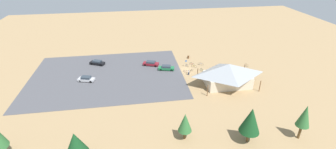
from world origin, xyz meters
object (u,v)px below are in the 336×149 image
at_px(bicycle_teal_edge_south, 254,72).
at_px(bicycle_yellow_near_porch, 237,71).
at_px(bicycle_white_back_row, 239,68).
at_px(bicycle_orange_trailside, 246,65).
at_px(bicycle_yellow_by_bin, 194,66).
at_px(bicycle_black_yard_right, 191,70).
at_px(pine_east, 305,116).
at_px(bike_pavilion, 228,73).
at_px(car_maroon_inner_stall, 151,63).
at_px(lot_sign, 186,62).
at_px(car_green_second_row, 166,68).
at_px(bicycle_blue_mid_cluster, 201,64).
at_px(visitor_near_lot, 189,72).
at_px(car_silver_back_corner, 86,79).
at_px(car_black_near_entry, 97,63).
at_px(pine_midwest, 76,144).
at_px(pine_west, 185,123).
at_px(trash_bin, 188,57).
at_px(bicycle_red_yard_center, 192,64).
at_px(pine_far_east, 251,120).
at_px(bicycle_green_near_sign, 202,70).
at_px(bicycle_purple_lone_west, 186,71).

relative_size(bicycle_teal_edge_south, bicycle_yellow_near_porch, 0.88).
bearing_deg(bicycle_white_back_row, bicycle_orange_trailside, -149.14).
xyz_separation_m(bicycle_yellow_by_bin, bicycle_black_yard_right, (1.47, 2.53, -0.04)).
distance_m(pine_east, bicycle_yellow_near_porch, 28.72).
relative_size(bike_pavilion, bicycle_yellow_near_porch, 8.35).
distance_m(pine_east, car_maroon_inner_stall, 44.09).
distance_m(lot_sign, car_green_second_row, 6.34).
bearing_deg(bicycle_blue_mid_cluster, visitor_near_lot, 48.62).
relative_size(pine_east, bicycle_teal_edge_south, 4.99).
bearing_deg(car_silver_back_corner, bike_pavilion, 168.32).
height_order(pine_east, visitor_near_lot, pine_east).
distance_m(bicycle_blue_mid_cluster, car_black_near_entry, 31.79).
bearing_deg(pine_midwest, lot_sign, -127.65).
bearing_deg(car_maroon_inner_stall, bicycle_blue_mid_cluster, 172.68).
bearing_deg(bike_pavilion, pine_west, 50.01).
xyz_separation_m(lot_sign, bicycle_teal_edge_south, (-18.20, 7.49, -1.05)).
bearing_deg(lot_sign, trash_bin, -109.68).
bearing_deg(bicycle_red_yard_center, pine_far_east, 93.38).
height_order(bicycle_yellow_near_porch, car_silver_back_corner, car_silver_back_corner).
xyz_separation_m(bicycle_teal_edge_south, bicycle_orange_trailside, (-0.07, -4.97, -0.01)).
distance_m(pine_east, car_green_second_row, 38.66).
xyz_separation_m(trash_bin, bicycle_black_yard_right, (1.37, 9.47, -0.10)).
height_order(bike_pavilion, bicycle_teal_edge_south, bike_pavilion).
relative_size(trash_bin, bicycle_black_yard_right, 0.62).
xyz_separation_m(bicycle_blue_mid_cluster, car_maroon_inner_stall, (15.16, -1.95, 0.36)).
xyz_separation_m(pine_east, pine_west, (21.26, -3.22, -1.32)).
bearing_deg(bicycle_black_yard_right, car_maroon_inner_stall, -27.57).
bearing_deg(car_maroon_inner_stall, bike_pavilion, 141.41).
relative_size(bicycle_blue_mid_cluster, bicycle_green_near_sign, 0.87).
relative_size(trash_bin, bicycle_blue_mid_cluster, 0.61).
height_order(trash_bin, bicycle_yellow_by_bin, trash_bin).
bearing_deg(pine_west, bicycle_green_near_sign, -112.40).
xyz_separation_m(pine_east, car_silver_back_corner, (42.54, -29.17, -4.30)).
height_order(lot_sign, bicycle_purple_lone_west, lot_sign).
height_order(bicycle_green_near_sign, bicycle_orange_trailside, bicycle_green_near_sign).
bearing_deg(bicycle_black_yard_right, bike_pavilion, 129.46).
distance_m(bicycle_red_yard_center, bicycle_purple_lone_west, 5.63).
height_order(lot_sign, car_green_second_row, lot_sign).
distance_m(pine_east, car_silver_back_corner, 51.76).
relative_size(pine_midwest, bicycle_teal_edge_south, 4.11).
bearing_deg(pine_west, bicycle_orange_trailside, -132.02).
bearing_deg(pine_west, pine_east, 171.39).
xyz_separation_m(pine_midwest, bicycle_green_near_sign, (-29.79, -29.74, -3.57)).
height_order(bicycle_orange_trailside, bicycle_yellow_near_porch, bicycle_yellow_near_porch).
height_order(lot_sign, bicycle_orange_trailside, lot_sign).
bearing_deg(lot_sign, pine_west, 76.84).
xyz_separation_m(bicycle_blue_mid_cluster, bicycle_white_back_row, (-10.42, 4.85, 0.02)).
xyz_separation_m(trash_bin, bicycle_green_near_sign, (-1.77, 9.83, -0.06)).
bearing_deg(bicycle_teal_edge_south, bicycle_red_yard_center, -27.64).
distance_m(bicycle_blue_mid_cluster, bicycle_red_yard_center, 2.72).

